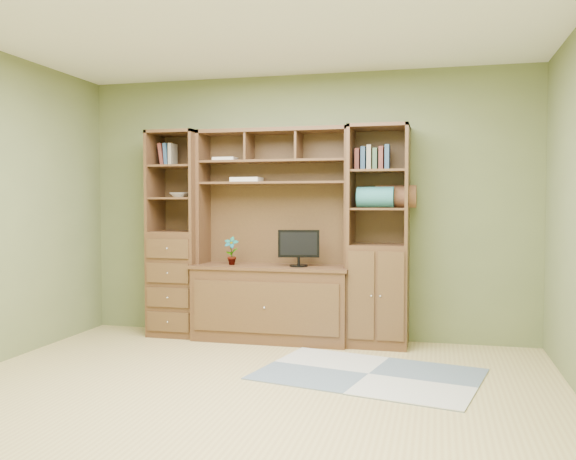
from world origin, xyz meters
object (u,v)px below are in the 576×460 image
(center_hutch, at_px, (271,235))
(right_tower, at_px, (379,236))
(monitor, at_px, (299,241))
(left_tower, at_px, (177,234))

(center_hutch, distance_m, right_tower, 1.03)
(right_tower, bearing_deg, monitor, -174.27)
(left_tower, distance_m, right_tower, 2.02)
(left_tower, bearing_deg, monitor, -3.36)
(center_hutch, bearing_deg, left_tower, 177.71)
(center_hutch, xyz_separation_m, monitor, (0.28, -0.03, -0.06))
(center_hutch, bearing_deg, right_tower, 2.23)
(right_tower, height_order, monitor, right_tower)
(left_tower, height_order, right_tower, same)
(center_hutch, height_order, monitor, center_hutch)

